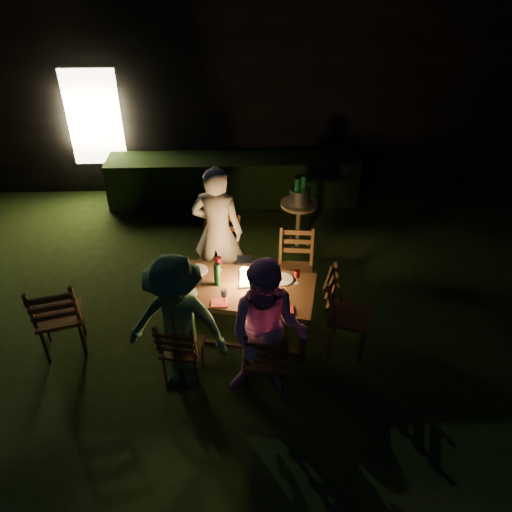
{
  "coord_description": "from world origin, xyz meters",
  "views": [
    {
      "loc": [
        -0.38,
        -4.06,
        4.09
      ],
      "look_at": [
        -0.22,
        0.61,
        0.94
      ],
      "focal_mm": 35.0,
      "sensor_mm": 36.0,
      "label": 1
    }
  ],
  "objects_px": {
    "chair_near_left": "(183,358)",
    "chair_near_right": "(268,369)",
    "lantern": "(245,274)",
    "side_table": "(299,208)",
    "chair_end": "(347,326)",
    "chair_far_right": "(295,280)",
    "chair_spare": "(62,328)",
    "person_house_side": "(218,232)",
    "bottle_bucket_a": "(297,194)",
    "person_opp_left": "(177,325)",
    "person_opp_right": "(267,334)",
    "bottle_table": "(217,275)",
    "ice_bucket": "(300,196)",
    "bottle_bucket_b": "(303,192)",
    "chair_far_left": "(219,270)",
    "dining_table": "(240,292)"
  },
  "relations": [
    {
      "from": "chair_far_left",
      "to": "chair_end",
      "type": "xyz_separation_m",
      "value": [
        1.47,
        -1.11,
        -0.01
      ]
    },
    {
      "from": "person_house_side",
      "to": "person_opp_right",
      "type": "bearing_deg",
      "value": 118.76
    },
    {
      "from": "chair_near_left",
      "to": "chair_near_right",
      "type": "height_order",
      "value": "chair_near_right"
    },
    {
      "from": "ice_bucket",
      "to": "bottle_bucket_b",
      "type": "distance_m",
      "value": 0.08
    },
    {
      "from": "dining_table",
      "to": "person_opp_right",
      "type": "height_order",
      "value": "person_opp_right"
    },
    {
      "from": "chair_near_left",
      "to": "chair_end",
      "type": "height_order",
      "value": "chair_end"
    },
    {
      "from": "person_opp_left",
      "to": "person_opp_right",
      "type": "bearing_deg",
      "value": -0.0
    },
    {
      "from": "chair_spare",
      "to": "lantern",
      "type": "height_order",
      "value": "chair_spare"
    },
    {
      "from": "bottle_table",
      "to": "bottle_bucket_a",
      "type": "relative_size",
      "value": 0.88
    },
    {
      "from": "chair_far_right",
      "to": "person_opp_right",
      "type": "xyz_separation_m",
      "value": [
        -0.44,
        -1.53,
        0.52
      ]
    },
    {
      "from": "lantern",
      "to": "bottle_table",
      "type": "distance_m",
      "value": 0.3
    },
    {
      "from": "chair_spare",
      "to": "bottle_bucket_a",
      "type": "relative_size",
      "value": 3.35
    },
    {
      "from": "chair_near_left",
      "to": "ice_bucket",
      "type": "height_order",
      "value": "ice_bucket"
    },
    {
      "from": "chair_far_left",
      "to": "side_table",
      "type": "bearing_deg",
      "value": -122.07
    },
    {
      "from": "chair_far_left",
      "to": "person_opp_right",
      "type": "height_order",
      "value": "person_opp_right"
    },
    {
      "from": "chair_far_right",
      "to": "bottle_bucket_a",
      "type": "bearing_deg",
      "value": -89.81
    },
    {
      "from": "chair_end",
      "to": "side_table",
      "type": "distance_m",
      "value": 2.21
    },
    {
      "from": "lantern",
      "to": "bottle_table",
      "type": "bearing_deg",
      "value": 177.07
    },
    {
      "from": "chair_near_left",
      "to": "person_house_side",
      "type": "bearing_deg",
      "value": 87.72
    },
    {
      "from": "chair_near_right",
      "to": "bottle_table",
      "type": "xyz_separation_m",
      "value": [
        -0.52,
        0.9,
        0.55
      ]
    },
    {
      "from": "person_house_side",
      "to": "person_opp_left",
      "type": "relative_size",
      "value": 1.11
    },
    {
      "from": "dining_table",
      "to": "lantern",
      "type": "xyz_separation_m",
      "value": [
        0.06,
        0.04,
        0.23
      ]
    },
    {
      "from": "lantern",
      "to": "side_table",
      "type": "distance_m",
      "value": 2.04
    },
    {
      "from": "chair_near_left",
      "to": "chair_near_right",
      "type": "xyz_separation_m",
      "value": [
        0.88,
        -0.19,
        0.01
      ]
    },
    {
      "from": "chair_far_right",
      "to": "chair_spare",
      "type": "xyz_separation_m",
      "value": [
        -2.68,
        -0.83,
        0.03
      ]
    },
    {
      "from": "chair_near_left",
      "to": "chair_near_right",
      "type": "bearing_deg",
      "value": -2.34
    },
    {
      "from": "chair_end",
      "to": "chair_far_left",
      "type": "bearing_deg",
      "value": -107.04
    },
    {
      "from": "dining_table",
      "to": "person_house_side",
      "type": "xyz_separation_m",
      "value": [
        -0.26,
        0.9,
        0.25
      ]
    },
    {
      "from": "chair_end",
      "to": "bottle_bucket_a",
      "type": "bearing_deg",
      "value": -149.83
    },
    {
      "from": "person_house_side",
      "to": "bottle_bucket_a",
      "type": "bearing_deg",
      "value": -125.95
    },
    {
      "from": "person_house_side",
      "to": "side_table",
      "type": "xyz_separation_m",
      "value": [
        1.13,
        1.0,
        -0.23
      ]
    },
    {
      "from": "lantern",
      "to": "chair_near_left",
      "type": "bearing_deg",
      "value": -133.76
    },
    {
      "from": "chair_far_right",
      "to": "side_table",
      "type": "relative_size",
      "value": 1.33
    },
    {
      "from": "dining_table",
      "to": "bottle_bucket_a",
      "type": "distance_m",
      "value": 2.05
    },
    {
      "from": "chair_near_right",
      "to": "bottle_table",
      "type": "relative_size",
      "value": 3.32
    },
    {
      "from": "chair_end",
      "to": "person_house_side",
      "type": "xyz_separation_m",
      "value": [
        -1.46,
        1.16,
        0.56
      ]
    },
    {
      "from": "bottle_table",
      "to": "side_table",
      "type": "height_order",
      "value": "bottle_table"
    },
    {
      "from": "ice_bucket",
      "to": "chair_far_right",
      "type": "bearing_deg",
      "value": -97.62
    },
    {
      "from": "chair_far_left",
      "to": "bottle_table",
      "type": "xyz_separation_m",
      "value": [
        0.03,
        -0.8,
        0.51
      ]
    },
    {
      "from": "chair_near_right",
      "to": "ice_bucket",
      "type": "distance_m",
      "value": 2.87
    },
    {
      "from": "dining_table",
      "to": "chair_near_right",
      "type": "distance_m",
      "value": 0.96
    },
    {
      "from": "person_house_side",
      "to": "person_opp_right",
      "type": "height_order",
      "value": "person_house_side"
    },
    {
      "from": "bottle_bucket_a",
      "to": "bottle_table",
      "type": "bearing_deg",
      "value": -120.47
    },
    {
      "from": "chair_near_left",
      "to": "chair_near_right",
      "type": "relative_size",
      "value": 0.97
    },
    {
      "from": "chair_far_right",
      "to": "side_table",
      "type": "height_order",
      "value": "chair_far_right"
    },
    {
      "from": "chair_far_right",
      "to": "person_opp_right",
      "type": "relative_size",
      "value": 0.6
    },
    {
      "from": "chair_near_left",
      "to": "ice_bucket",
      "type": "distance_m",
      "value": 3.0
    },
    {
      "from": "chair_far_right",
      "to": "ice_bucket",
      "type": "xyz_separation_m",
      "value": [
        0.17,
        1.27,
        0.54
      ]
    },
    {
      "from": "lantern",
      "to": "side_table",
      "type": "relative_size",
      "value": 0.48
    },
    {
      "from": "chair_near_left",
      "to": "chair_far_right",
      "type": "xyz_separation_m",
      "value": [
        1.3,
        1.29,
        0.02
      ]
    }
  ]
}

